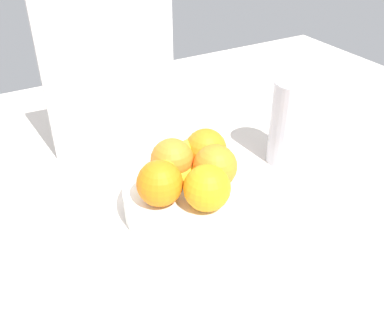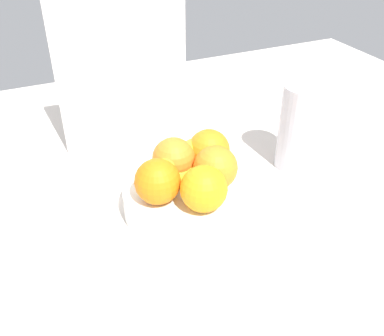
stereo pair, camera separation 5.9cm
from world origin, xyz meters
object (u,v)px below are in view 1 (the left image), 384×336
at_px(fruit_bowl, 192,198).
at_px(orange_back_right, 160,183).
at_px(cutting_board, 110,70).
at_px(orange_back_left, 172,160).
at_px(banana_bunch, 180,165).
at_px(orange_center, 206,149).
at_px(thermos_tumbler, 290,123).
at_px(orange_front_right, 215,166).
at_px(orange_front_left, 207,188).

relative_size(fruit_bowl, orange_back_right, 3.16).
bearing_deg(fruit_bowl, cutting_board, 96.16).
xyz_separation_m(fruit_bowl, cutting_board, (-0.03, 0.29, 0.15)).
relative_size(orange_back_left, banana_bunch, 0.45).
height_order(orange_center, thermos_tumbler, thermos_tumbler).
relative_size(orange_back_left, thermos_tumbler, 0.43).
distance_m(orange_front_right, orange_center, 0.06).
height_order(orange_front_left, orange_back_left, same).
bearing_deg(orange_center, orange_front_right, -104.93).
distance_m(fruit_bowl, thermos_tumbler, 0.27).
bearing_deg(orange_back_right, orange_front_right, -1.40).
bearing_deg(orange_center, orange_back_left, -179.39).
bearing_deg(orange_front_left, orange_back_right, 140.74).
relative_size(orange_front_right, banana_bunch, 0.45).
relative_size(fruit_bowl, orange_back_left, 3.16).
xyz_separation_m(orange_back_right, thermos_tumbler, (0.33, 0.06, -0.00)).
xyz_separation_m(banana_bunch, cutting_board, (-0.02, 0.26, 0.10)).
height_order(orange_back_right, cutting_board, cutting_board).
bearing_deg(orange_back_right, orange_back_left, 46.57).
bearing_deg(cutting_board, orange_center, -67.54).
relative_size(orange_center, banana_bunch, 0.45).
height_order(orange_center, orange_back_right, same).
relative_size(orange_front_left, orange_back_right, 1.00).
xyz_separation_m(fruit_bowl, thermos_tumbler, (0.26, 0.05, 0.06)).
height_order(orange_back_left, cutting_board, cutting_board).
relative_size(orange_center, thermos_tumbler, 0.43).
xyz_separation_m(orange_front_right, cutting_board, (-0.07, 0.31, 0.09)).
bearing_deg(orange_center, orange_back_right, -155.88).
bearing_deg(orange_center, thermos_tumbler, 1.53).
bearing_deg(fruit_bowl, orange_back_right, -169.77).
bearing_deg(fruit_bowl, thermos_tumbler, 10.36).
bearing_deg(orange_center, cutting_board, 108.91).
xyz_separation_m(orange_front_left, orange_back_left, (-0.01, 0.10, 0.00)).
xyz_separation_m(fruit_bowl, orange_back_right, (-0.07, -0.01, 0.07)).
bearing_deg(orange_front_right, fruit_bowl, 158.53).
height_order(fruit_bowl, cutting_board, cutting_board).
distance_m(orange_back_right, cutting_board, 0.32).
height_order(fruit_bowl, orange_center, orange_center).
bearing_deg(banana_bunch, thermos_tumbler, 3.73).
xyz_separation_m(fruit_bowl, orange_back_left, (-0.02, 0.04, 0.07)).
bearing_deg(banana_bunch, orange_center, 11.05).
bearing_deg(orange_back_left, cutting_board, 93.14).
height_order(fruit_bowl, banana_bunch, banana_bunch).
bearing_deg(fruit_bowl, orange_back_left, 113.01).
xyz_separation_m(orange_front_right, orange_back_right, (-0.11, 0.00, 0.00)).
bearing_deg(thermos_tumbler, orange_back_right, -169.67).
relative_size(cutting_board, thermos_tumbler, 1.98).
bearing_deg(orange_back_left, orange_back_right, -133.43).
xyz_separation_m(orange_front_left, orange_front_right, (0.05, 0.05, 0.00)).
relative_size(orange_back_left, cutting_board, 0.22).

